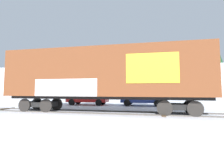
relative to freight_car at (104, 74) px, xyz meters
The scene contains 7 objects.
ground_plane 2.88m from the freight_car, ahead, with size 260.00×260.00×0.00m, color silver.
track 2.61m from the freight_car, ahead, with size 59.99×5.02×0.08m.
freight_car is the anchor object (origin of this frame).
flagpole 13.65m from the freight_car, 89.78° to the left, with size 1.22×0.71×7.84m.
hillside 66.87m from the freight_car, 89.10° to the left, with size 120.28×39.98×14.35m.
parked_car_red 7.15m from the freight_car, 116.40° to the left, with size 4.19×2.01×1.65m.
parked_car_blue 6.80m from the freight_car, 67.49° to the left, with size 4.23×2.08×1.72m.
Camera 1 is at (1.53, -12.39, 1.52)m, focal length 29.55 mm.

